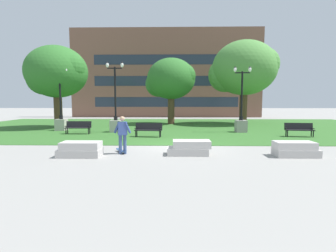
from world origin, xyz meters
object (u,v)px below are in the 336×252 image
Objects in this scene: lamp_post_center at (241,119)px; park_bench_near_right at (78,127)px; concrete_block_right at (295,149)px; concrete_block_center at (81,149)px; lamp_post_right at (116,118)px; lamp_post_left at (61,118)px; skateboard at (121,151)px; concrete_block_left at (189,148)px; park_bench_near_left at (148,129)px; park_bench_far_left at (299,129)px; person_skateboarder at (122,133)px.

park_bench_near_right is at bearing -173.75° from lamp_post_center.
concrete_block_center is at bearing -178.60° from concrete_block_right.
lamp_post_right reaches higher than concrete_block_right.
concrete_block_right is 8.65m from lamp_post_center.
lamp_post_left is at bearing 134.87° from park_bench_near_right.
concrete_block_left is at bearing -6.83° from skateboard.
lamp_post_right reaches higher than park_bench_near_left.
lamp_post_center is (-3.22, 2.45, 0.49)m from park_bench_far_left.
concrete_block_center is 0.99× the size of park_bench_near_right.
park_bench_far_left is 4.07m from lamp_post_center.
park_bench_far_left is (3.08, 6.17, 0.23)m from concrete_block_right.
park_bench_near_left is 0.35× the size of lamp_post_right.
lamp_post_left is at bearing 146.40° from concrete_block_right.
park_bench_far_left is at bearing -10.30° from lamp_post_right.
park_bench_near_left is 1.00× the size of park_bench_far_left.
concrete_block_left is 3.08m from person_skateboarder.
park_bench_near_left is at bearing 68.91° from concrete_block_center.
concrete_block_center is 0.97× the size of park_bench_far_left.
park_bench_near_left is 10.00m from park_bench_far_left.
concrete_block_center is 1.81× the size of skateboard.
lamp_post_center is at bearing 46.56° from skateboard.
park_bench_near_right is at bearing 137.02° from concrete_block_left.
lamp_post_left reaches higher than concrete_block_left.
skateboard is at bearing -75.91° from lamp_post_right.
person_skateboarder reaches higher than park_bench_near_right.
concrete_block_left is 10.34m from park_bench_near_right.
skateboard is at bearing 173.17° from concrete_block_left.
concrete_block_right is at bearing -116.55° from park_bench_far_left.
skateboard is at bearing -56.45° from park_bench_near_right.
lamp_post_center is (9.14, 8.84, 0.72)m from concrete_block_center.
person_skateboarder is 11.33m from lamp_post_left.
concrete_block_center is 8.75m from lamp_post_right.
lamp_post_right is at bearing 136.50° from park_bench_near_left.
park_bench_near_left is at bearing 81.63° from skateboard.
lamp_post_center is at bearing 0.81° from lamp_post_right.
person_skateboarder is 8.31m from park_bench_near_right.
lamp_post_center reaches higher than concrete_block_right.
concrete_block_left is (4.72, 0.49, 0.00)m from concrete_block_center.
park_bench_near_right is 0.98× the size of park_bench_far_left.
concrete_block_center is 0.97× the size of park_bench_near_left.
person_skateboarder is 12.13m from park_bench_far_left.
park_bench_near_right is at bearing 123.26° from person_skateboarder.
concrete_block_left is at bearing -58.15° from lamp_post_right.
concrete_block_right is at bearing -41.30° from lamp_post_right.
lamp_post_center is (7.43, 8.25, 0.06)m from person_skateboarder.
person_skateboarder is at bearing 177.20° from concrete_block_right.
lamp_post_left is (-17.37, 3.32, 0.51)m from park_bench_far_left.
lamp_post_center reaches higher than park_bench_near_left.
park_bench_near_left is 7.33m from lamp_post_center.
lamp_post_center is at bearing 48.00° from person_skateboarder.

